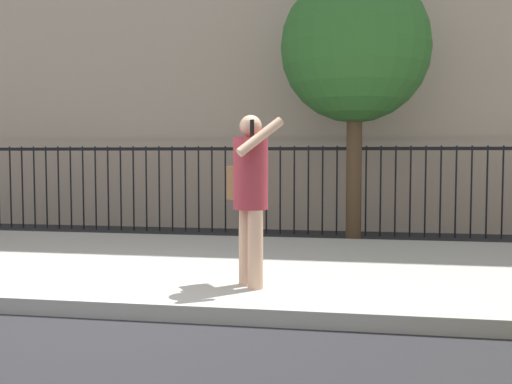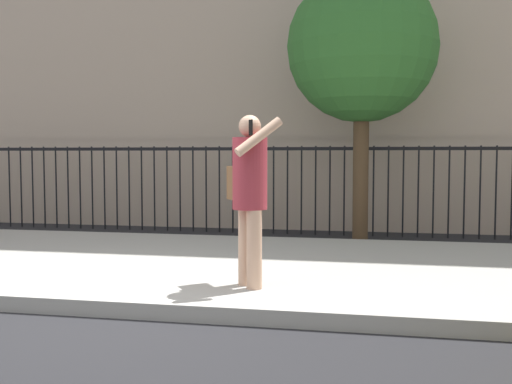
# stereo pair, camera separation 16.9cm
# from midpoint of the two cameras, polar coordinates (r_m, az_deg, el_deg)

# --- Properties ---
(ground_plane) EXTENTS (60.00, 60.00, 0.00)m
(ground_plane) POSITION_cam_midpoint_polar(r_m,az_deg,el_deg) (5.65, -16.16, -11.45)
(ground_plane) COLOR black
(sidewalk) EXTENTS (28.00, 4.40, 0.15)m
(sidewalk) POSITION_cam_midpoint_polar(r_m,az_deg,el_deg) (7.62, -8.83, -6.85)
(sidewalk) COLOR #9E9B93
(sidewalk) RESTS_ON ground
(iron_fence) EXTENTS (12.03, 0.04, 1.60)m
(iron_fence) POSITION_cam_midpoint_polar(r_m,az_deg,el_deg) (11.07, -2.71, 1.37)
(iron_fence) COLOR black
(iron_fence) RESTS_ON ground
(pedestrian_on_phone) EXTENTS (0.65, 0.71, 1.68)m
(pedestrian_on_phone) POSITION_cam_midpoint_polar(r_m,az_deg,el_deg) (5.88, -1.44, 0.43)
(pedestrian_on_phone) COLOR tan
(pedestrian_on_phone) RESTS_ON sidewalk
(street_tree_near) EXTENTS (2.45, 2.45, 4.41)m
(street_tree_near) POSITION_cam_midpoint_polar(r_m,az_deg,el_deg) (10.19, 8.91, 13.27)
(street_tree_near) COLOR #4C3823
(street_tree_near) RESTS_ON ground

